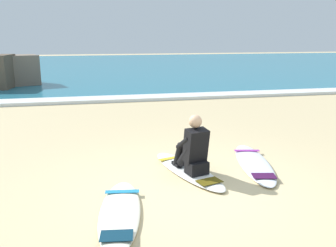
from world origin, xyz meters
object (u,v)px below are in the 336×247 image
Objects in this scene: surfboard_main at (187,170)px; surfboard_spare_far at (254,163)px; surfer_seated at (193,150)px; surfboard_spare_near at (120,212)px.

surfboard_main and surfboard_spare_far have the same top height.
surfer_seated reaches higher than surfboard_spare_far.
surfboard_main is 1.75m from surfboard_spare_near.
surfboard_spare_near is 2.79m from surfboard_spare_far.
surfer_seated is at bearing -169.10° from surfboard_spare_far.
surfboard_spare_far is at bearing 10.90° from surfer_seated.
surfboard_spare_far is at bearing 28.18° from surfboard_spare_near.
surfer_seated is 1.27m from surfboard_spare_far.
surfer_seated reaches higher than surfboard_spare_near.
surfboard_spare_far is (1.23, 0.07, -0.00)m from surfboard_main.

